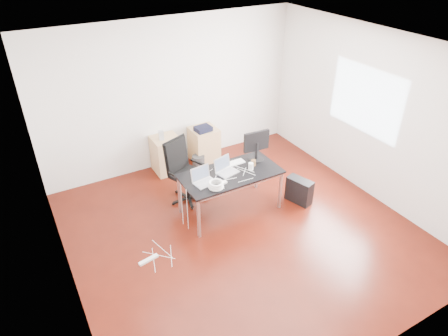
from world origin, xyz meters
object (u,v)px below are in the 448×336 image
office_chair (183,168)px  pc_tower (299,191)px  desk (230,176)px  filing_cabinet_right (204,145)px  filing_cabinet_left (167,154)px

office_chair → pc_tower: (1.66, -1.07, -0.39)m
office_chair → pc_tower: 2.01m
desk → office_chair: office_chair is taller
filing_cabinet_right → pc_tower: (0.76, -2.06, -0.13)m
filing_cabinet_right → filing_cabinet_left: bearing=180.0°
desk → pc_tower: size_ratio=3.56×
office_chair → filing_cabinet_right: 1.36m
filing_cabinet_right → desk: bearing=-102.8°
desk → filing_cabinet_right: desk is taller
pc_tower → filing_cabinet_left: bearing=110.2°
filing_cabinet_right → pc_tower: 2.20m
filing_cabinet_left → pc_tower: filing_cabinet_left is taller
filing_cabinet_left → filing_cabinet_right: (0.80, 0.00, 0.00)m
filing_cabinet_left → filing_cabinet_right: same height
filing_cabinet_left → filing_cabinet_right: bearing=0.0°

